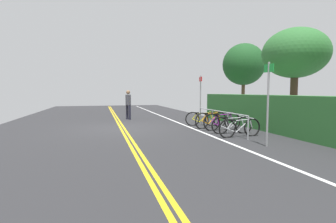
{
  "coord_description": "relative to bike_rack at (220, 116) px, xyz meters",
  "views": [
    {
      "loc": [
        11.82,
        -0.94,
        1.65
      ],
      "look_at": [
        1.85,
        1.69,
        0.86
      ],
      "focal_mm": 27.45,
      "sensor_mm": 36.0,
      "label": 1
    }
  ],
  "objects": [
    {
      "name": "bicycle_4",
      "position": [
        1.63,
        0.01,
        -0.28
      ],
      "size": [
        0.46,
        1.77,
        0.73
      ],
      "color": "black",
      "rests_on": "ground_plane"
    },
    {
      "name": "ground_plane",
      "position": [
        -1.87,
        -3.96,
        -0.64
      ],
      "size": [
        39.17,
        11.76,
        0.05
      ],
      "primitive_type": "cube",
      "color": "#2B2B2D"
    },
    {
      "name": "bicycle_2",
      "position": [
        -0.05,
        0.14,
        -0.25
      ],
      "size": [
        0.46,
        1.75,
        0.79
      ],
      "color": "black",
      "rests_on": "ground_plane"
    },
    {
      "name": "bicycle_0",
      "position": [
        -1.64,
        -0.12,
        -0.28
      ],
      "size": [
        0.62,
        1.59,
        0.72
      ],
      "color": "black",
      "rests_on": "ground_plane"
    },
    {
      "name": "bicycle_3",
      "position": [
        0.87,
        0.1,
        -0.28
      ],
      "size": [
        0.46,
        1.67,
        0.72
      ],
      "color": "black",
      "rests_on": "ground_plane"
    },
    {
      "name": "centre_line_yellow_inner",
      "position": [
        -1.87,
        -4.04,
        -0.62
      ],
      "size": [
        35.26,
        0.1,
        0.0
      ],
      "primitive_type": "cube",
      "color": "gold",
      "rests_on": "ground_plane"
    },
    {
      "name": "pedestrian",
      "position": [
        -5.4,
        -3.3,
        0.39
      ],
      "size": [
        0.45,
        0.32,
        1.74
      ],
      "color": "#1E1E2D",
      "rests_on": "ground_plane"
    },
    {
      "name": "tree_near_left",
      "position": [
        -4.86,
        4.02,
        2.77
      ],
      "size": [
        2.66,
        2.66,
        4.72
      ],
      "color": "brown",
      "rests_on": "ground_plane"
    },
    {
      "name": "tree_mid",
      "position": [
        -0.04,
        3.74,
        2.76
      ],
      "size": [
        2.91,
        2.91,
        4.54
      ],
      "color": "#473323",
      "rests_on": "ground_plane"
    },
    {
      "name": "sign_post_far",
      "position": [
        3.3,
        -0.06,
        0.89
      ],
      "size": [
        0.36,
        0.09,
        2.53
      ],
      "color": "gray",
      "rests_on": "ground_plane"
    },
    {
      "name": "centre_line_yellow_outer",
      "position": [
        -1.87,
        -3.88,
        -0.62
      ],
      "size": [
        35.26,
        0.1,
        0.0
      ],
      "primitive_type": "cube",
      "color": "gold",
      "rests_on": "ground_plane"
    },
    {
      "name": "bike_rack",
      "position": [
        0.0,
        0.0,
        0.0
      ],
      "size": [
        4.42,
        0.05,
        0.84
      ],
      "color": "#9EA0A5",
      "rests_on": "ground_plane"
    },
    {
      "name": "hedge_backdrop",
      "position": [
        1.5,
        2.18,
        0.14
      ],
      "size": [
        13.37,
        1.04,
        1.51
      ],
      "primitive_type": "cube",
      "color": "#2D6B30",
      "rests_on": "ground_plane"
    },
    {
      "name": "sign_post_near",
      "position": [
        -2.74,
        0.22,
        0.87
      ],
      "size": [
        0.36,
        0.06,
        2.49
      ],
      "color": "gray",
      "rests_on": "ground_plane"
    },
    {
      "name": "bike_lane_stripe_white",
      "position": [
        -1.87,
        -0.9,
        -0.62
      ],
      "size": [
        35.26,
        0.12,
        0.0
      ],
      "primitive_type": "cube",
      "color": "white",
      "rests_on": "ground_plane"
    },
    {
      "name": "bicycle_1",
      "position": [
        -0.81,
        -0.03,
        -0.25
      ],
      "size": [
        0.62,
        1.76,
        0.77
      ],
      "color": "black",
      "rests_on": "ground_plane"
    }
  ]
}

